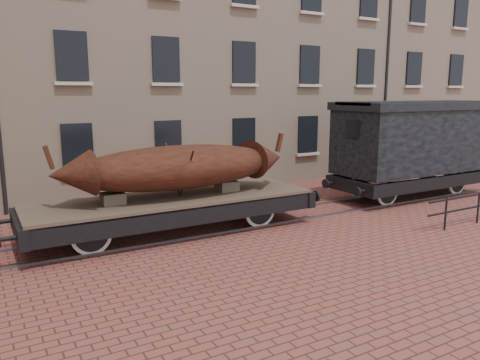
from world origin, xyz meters
TOP-DOWN VIEW (x-y plane):
  - ground at (0.00, 0.00)m, footprint 90.00×90.00m
  - warehouse_cream at (3.00, 9.99)m, footprint 40.00×10.19m
  - rail_track at (0.00, 0.00)m, footprint 30.00×1.52m
  - flatcar_wagon at (-4.29, 0.00)m, footprint 9.44×2.56m
  - iron_boat at (-4.09, 0.00)m, footprint 7.36×2.14m
  - goods_van at (5.83, 0.00)m, footprint 7.37×2.69m

SIDE VIEW (x-z plane):
  - ground at x=0.00m, z-range 0.00..0.00m
  - rail_track at x=0.00m, z-range 0.00..0.06m
  - flatcar_wagon at x=-4.29m, z-range 0.18..1.60m
  - iron_boat at x=-4.09m, z-range 1.13..2.86m
  - goods_van at x=5.83m, z-range 0.48..4.29m
  - warehouse_cream at x=3.00m, z-range 0.00..14.00m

